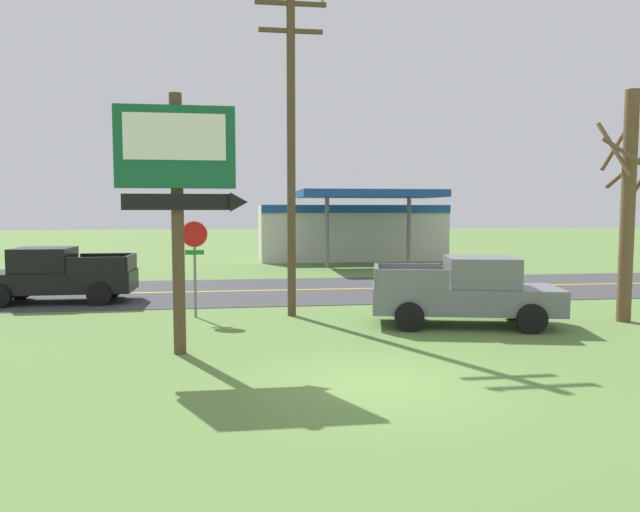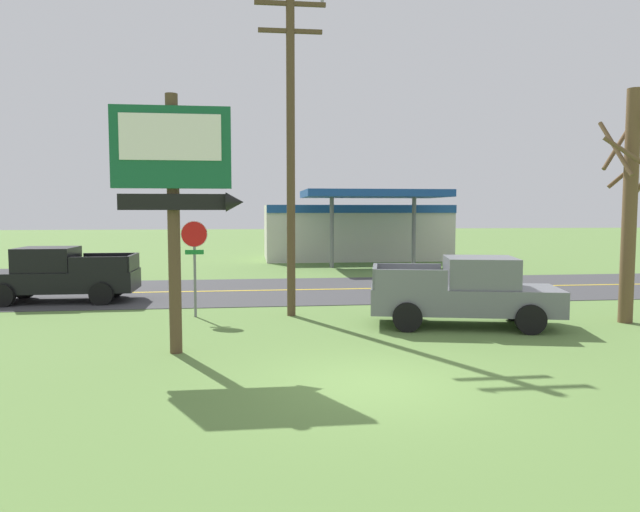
{
  "view_description": "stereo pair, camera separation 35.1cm",
  "coord_description": "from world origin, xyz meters",
  "px_view_note": "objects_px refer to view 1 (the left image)",
  "views": [
    {
      "loc": [
        -2.59,
        -10.51,
        3.28
      ],
      "look_at": [
        0.0,
        8.0,
        1.8
      ],
      "focal_mm": 32.64,
      "sensor_mm": 36.0,
      "label": 1
    },
    {
      "loc": [
        -2.25,
        -10.55,
        3.28
      ],
      "look_at": [
        0.0,
        8.0,
        1.8
      ],
      "focal_mm": 32.64,
      "sensor_mm": 36.0,
      "label": 2
    }
  ],
  "objects_px": {
    "stop_sign": "(195,251)",
    "bare_tree": "(628,201)",
    "pickup_black_on_road": "(56,276)",
    "pickup_grey_parked_on_lawn": "(467,292)",
    "utility_pole": "(291,143)",
    "gas_station": "(350,230)",
    "motel_sign": "(180,178)"
  },
  "relations": [
    {
      "from": "stop_sign",
      "to": "bare_tree",
      "type": "distance_m",
      "value": 12.88
    },
    {
      "from": "motel_sign",
      "to": "gas_station",
      "type": "height_order",
      "value": "motel_sign"
    },
    {
      "from": "utility_pole",
      "to": "pickup_grey_parked_on_lawn",
      "type": "relative_size",
      "value": 1.81
    },
    {
      "from": "motel_sign",
      "to": "utility_pole",
      "type": "xyz_separation_m",
      "value": [
        2.9,
        4.55,
        1.33
      ]
    },
    {
      "from": "utility_pole",
      "to": "bare_tree",
      "type": "distance_m",
      "value": 10.05
    },
    {
      "from": "stop_sign",
      "to": "pickup_grey_parked_on_lawn",
      "type": "distance_m",
      "value": 8.15
    },
    {
      "from": "pickup_grey_parked_on_lawn",
      "to": "bare_tree",
      "type": "bearing_deg",
      "value": -1.09
    },
    {
      "from": "gas_station",
      "to": "pickup_grey_parked_on_lawn",
      "type": "relative_size",
      "value": 2.18
    },
    {
      "from": "motel_sign",
      "to": "pickup_black_on_road",
      "type": "height_order",
      "value": "motel_sign"
    },
    {
      "from": "motel_sign",
      "to": "utility_pole",
      "type": "relative_size",
      "value": 0.59
    },
    {
      "from": "motel_sign",
      "to": "pickup_grey_parked_on_lawn",
      "type": "bearing_deg",
      "value": 16.87
    },
    {
      "from": "pickup_black_on_road",
      "to": "bare_tree",
      "type": "bearing_deg",
      "value": -18.69
    },
    {
      "from": "motel_sign",
      "to": "gas_station",
      "type": "xyz_separation_m",
      "value": [
        8.67,
        25.01,
        -2.04
      ]
    },
    {
      "from": "stop_sign",
      "to": "pickup_grey_parked_on_lawn",
      "type": "xyz_separation_m",
      "value": [
        7.74,
        -2.33,
        -1.06
      ]
    },
    {
      "from": "bare_tree",
      "to": "pickup_black_on_road",
      "type": "bearing_deg",
      "value": 161.31
    },
    {
      "from": "stop_sign",
      "to": "bare_tree",
      "type": "xyz_separation_m",
      "value": [
        12.56,
        -2.42,
        1.52
      ]
    },
    {
      "from": "bare_tree",
      "to": "pickup_grey_parked_on_lawn",
      "type": "xyz_separation_m",
      "value": [
        -4.82,
        0.09,
        -2.58
      ]
    },
    {
      "from": "stop_sign",
      "to": "utility_pole",
      "type": "relative_size",
      "value": 0.3
    },
    {
      "from": "bare_tree",
      "to": "gas_station",
      "type": "height_order",
      "value": "bare_tree"
    },
    {
      "from": "utility_pole",
      "to": "gas_station",
      "type": "relative_size",
      "value": 0.83
    },
    {
      "from": "stop_sign",
      "to": "bare_tree",
      "type": "height_order",
      "value": "bare_tree"
    },
    {
      "from": "utility_pole",
      "to": "pickup_grey_parked_on_lawn",
      "type": "bearing_deg",
      "value": -24.85
    },
    {
      "from": "motel_sign",
      "to": "pickup_black_on_road",
      "type": "bearing_deg",
      "value": 122.01
    },
    {
      "from": "bare_tree",
      "to": "pickup_black_on_road",
      "type": "xyz_separation_m",
      "value": [
        -17.65,
        5.97,
        -2.58
      ]
    },
    {
      "from": "pickup_grey_parked_on_lawn",
      "to": "gas_station",
      "type": "bearing_deg",
      "value": 87.53
    },
    {
      "from": "pickup_black_on_road",
      "to": "pickup_grey_parked_on_lawn",
      "type": "bearing_deg",
      "value": -24.63
    },
    {
      "from": "stop_sign",
      "to": "pickup_grey_parked_on_lawn",
      "type": "height_order",
      "value": "stop_sign"
    },
    {
      "from": "motel_sign",
      "to": "pickup_black_on_road",
      "type": "distance_m",
      "value": 10.14
    },
    {
      "from": "motel_sign",
      "to": "stop_sign",
      "type": "distance_m",
      "value": 5.06
    },
    {
      "from": "bare_tree",
      "to": "gas_station",
      "type": "relative_size",
      "value": 0.56
    },
    {
      "from": "utility_pole",
      "to": "pickup_grey_parked_on_lawn",
      "type": "distance_m",
      "value": 6.84
    },
    {
      "from": "bare_tree",
      "to": "utility_pole",
      "type": "bearing_deg",
      "value": 166.49
    }
  ]
}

